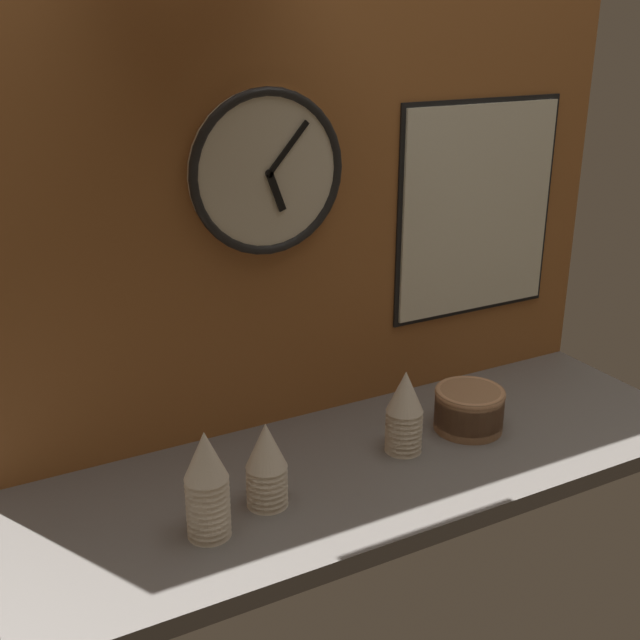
# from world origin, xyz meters

# --- Properties ---
(ground_plane) EXTENTS (1.60, 0.56, 0.04)m
(ground_plane) POSITION_xyz_m (0.00, 0.00, -0.02)
(ground_plane) COLOR slate
(wall_tiled_back) EXTENTS (1.60, 0.03, 1.05)m
(wall_tiled_back) POSITION_xyz_m (0.00, 0.27, 0.53)
(wall_tiled_back) COLOR #A3602D
(wall_tiled_back) RESTS_ON ground_plane
(cup_stack_center_right) EXTENTS (0.08, 0.08, 0.19)m
(cup_stack_center_right) POSITION_xyz_m (0.08, -0.01, 0.10)
(cup_stack_center_right) COLOR beige
(cup_stack_center_right) RESTS_ON ground_plane
(cup_stack_left) EXTENTS (0.08, 0.08, 0.22)m
(cup_stack_left) POSITION_xyz_m (-0.41, -0.10, 0.11)
(cup_stack_left) COLOR beige
(cup_stack_left) RESTS_ON ground_plane
(cup_stack_center_left) EXTENTS (0.08, 0.08, 0.18)m
(cup_stack_center_left) POSITION_xyz_m (-0.27, -0.06, 0.09)
(cup_stack_center_left) COLOR beige
(cup_stack_center_left) RESTS_ON ground_plane
(bowl_stack_right) EXTENTS (0.16, 0.16, 0.10)m
(bowl_stack_right) POSITION_xyz_m (0.27, 0.01, 0.05)
(bowl_stack_right) COLOR #996B47
(bowl_stack_right) RESTS_ON ground_plane
(wall_clock) EXTENTS (0.35, 0.03, 0.35)m
(wall_clock) POSITION_xyz_m (-0.13, 0.23, 0.60)
(wall_clock) COLOR beige
(menu_board) EXTENTS (0.47, 0.01, 0.55)m
(menu_board) POSITION_xyz_m (0.45, 0.24, 0.46)
(menu_board) COLOR black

